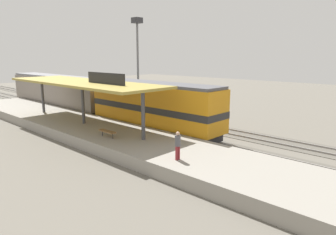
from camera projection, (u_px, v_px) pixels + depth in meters
The scene contains 11 objects.
ground_plane at pixel (139, 122), 32.39m from camera, with size 120.00×120.00×0.00m, color #666056.
track_near at pixel (124, 124), 30.95m from camera, with size 3.20×110.00×0.16m.
track_far at pixel (156, 118), 34.24m from camera, with size 3.20×110.00×0.16m.
platform at pixel (84, 128), 27.58m from camera, with size 6.00×44.00×0.90m, color gray.
station_canopy at pixel (82, 83), 26.69m from camera, with size 5.20×18.00×4.70m.
platform_bench at pixel (107, 132), 22.70m from camera, with size 0.44×1.70×0.50m.
locomotive at pixel (153, 106), 27.63m from camera, with size 2.93×14.43×4.44m.
passenger_carriage_single at pixel (57, 91), 39.70m from camera, with size 2.90×20.00×4.24m.
freight_car at pixel (109, 94), 39.77m from camera, with size 2.80×12.00×3.54m.
light_mast at pixel (137, 44), 39.25m from camera, with size 1.10×1.10×11.70m.
person_waiting at pixel (178, 144), 17.71m from camera, with size 0.34×0.34×1.71m.
Camera 1 is at (-18.97, -23.90, 6.95)m, focal length 32.34 mm.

